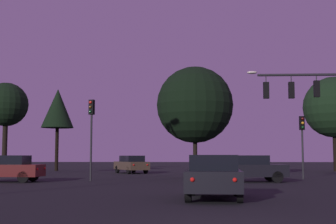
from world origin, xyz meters
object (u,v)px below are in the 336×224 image
Objects in this scene: traffic_signal_mast_arm at (313,100)px; tree_left_far at (334,107)px; car_crossing_left at (250,168)px; car_far_lane at (131,164)px; car_nearside_lane at (214,176)px; tree_lot_edge at (6,105)px; tree_right_cluster at (195,105)px; tree_behind_sign at (58,109)px; car_crossing_right at (5,168)px; traffic_light_corner_right at (91,124)px; traffic_light_corner_left at (302,134)px.

tree_left_far reaches higher than traffic_signal_mast_arm.
car_crossing_left and car_far_lane have the same top height.
tree_lot_edge is (-15.58, 20.14, 4.76)m from car_nearside_lane.
tree_lot_edge reaches higher than car_nearside_lane.
car_far_lane is 11.02m from tree_right_cluster.
tree_behind_sign is (-14.38, 30.55, 5.51)m from car_nearside_lane.
car_nearside_lane is (-5.85, -9.16, -3.71)m from traffic_signal_mast_arm.
car_crossing_right is 32.17m from tree_left_far.
car_crossing_left is at bearing 153.76° from traffic_signal_mast_arm.
car_nearside_lane is 0.50× the size of tree_behind_sign.
tree_behind_sign is 1.10× the size of tree_right_cluster.
tree_lot_edge reaches higher than car_crossing_right.
tree_lot_edge reaches higher than traffic_signal_mast_arm.
tree_right_cluster is (5.42, -8.64, 4.17)m from car_far_lane.
traffic_light_corner_right is 0.66× the size of tree_lot_edge.
car_far_lane is (0.84, 12.67, -2.62)m from traffic_light_corner_right.
tree_right_cluster is at bearing 25.54° from car_crossing_right.
traffic_signal_mast_arm is 1.64× the size of traffic_light_corner_left.
car_crossing_left is (9.36, -0.54, -2.62)m from traffic_light_corner_right.
traffic_light_corner_right is at bearing 14.34° from car_crossing_right.
car_crossing_right is at bearing -166.66° from traffic_light_corner_left.
car_nearside_lane is 0.95× the size of car_crossing_right.
traffic_signal_mast_arm is 0.91× the size of tree_lot_edge.
traffic_light_corner_right is 27.51m from tree_left_far.
traffic_signal_mast_arm is 19.28m from car_far_lane.
car_crossing_left is at bearing -27.29° from tree_lot_edge.
tree_left_far reaches higher than tree_right_cluster.
tree_left_far is 20.11m from tree_right_cluster.
traffic_light_corner_right is at bearing -45.07° from tree_lot_edge.
tree_behind_sign is 10.51m from tree_lot_edge.
tree_lot_edge is (-1.20, -10.41, -0.75)m from tree_behind_sign.
car_crossing_left is at bearing 76.38° from car_nearside_lane.
traffic_signal_mast_arm is 12.83m from traffic_light_corner_right.
tree_left_far is 1.22× the size of tree_right_cluster.
tree_behind_sign is at bearing 133.40° from traffic_signal_mast_arm.
tree_left_far reaches higher than car_far_lane.
tree_lot_edge is (-15.09, 4.81, 0.59)m from tree_right_cluster.
tree_behind_sign is 20.65m from tree_right_cluster.
tree_lot_edge is at bearing 112.40° from car_crossing_right.
traffic_light_corner_left is at bearing 65.72° from car_nearside_lane.
tree_right_cluster is at bearing 171.97° from traffic_light_corner_left.
traffic_light_corner_left is 17.32m from tree_left_far.
tree_right_cluster is at bearing -133.50° from tree_left_far.
car_nearside_lane is 34.21m from tree_behind_sign.
traffic_light_corner_left is 0.44× the size of tree_left_far.
car_nearside_lane is at bearing -103.62° from car_crossing_left.
car_crossing_left is (-3.25, 1.60, -3.71)m from traffic_signal_mast_arm.
traffic_signal_mast_arm reaches higher than traffic_light_corner_left.
car_crossing_left is 0.92× the size of car_far_lane.
traffic_signal_mast_arm reaches higher than car_nearside_lane.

